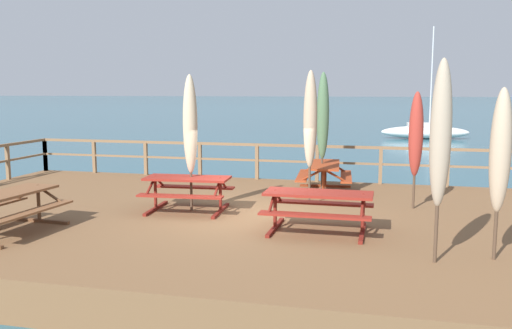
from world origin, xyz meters
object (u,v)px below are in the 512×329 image
object	(u,v)px
patio_umbrella_tall_back_right	(310,120)
patio_umbrella_tall_mid_left	(190,125)
picnic_table_back_left	(318,203)
patio_umbrella_short_mid	(500,152)
patio_umbrella_short_front	(323,116)
picnic_table_mid_left	(187,186)
patio_umbrella_short_back	(416,135)
sailboat_distant	(425,131)
picnic_table_mid_centre	(325,171)
patio_umbrella_tall_mid_right	(441,135)
picnic_table_back_right	(6,204)

from	to	relation	value
patio_umbrella_tall_back_right	patio_umbrella_tall_mid_left	world-z (taller)	patio_umbrella_tall_back_right
picnic_table_back_left	patio_umbrella_short_mid	distance (m)	3.33
patio_umbrella_short_front	patio_umbrella_tall_mid_left	bearing A→B (deg)	-131.69
picnic_table_mid_left	patio_umbrella_short_back	world-z (taller)	patio_umbrella_short_back
patio_umbrella_tall_back_right	sailboat_distant	bearing A→B (deg)	80.85
picnic_table_mid_centre	patio_umbrella_short_back	size ratio (longest dim) A/B	0.80
patio_umbrella_short_back	patio_umbrella_tall_mid_right	xyz separation A→B (m)	(0.15, -3.95, 0.32)
patio_umbrella_short_front	patio_umbrella_short_back	bearing A→B (deg)	-33.56
picnic_table_mid_left	patio_umbrella_short_front	size ratio (longest dim) A/B	0.62
patio_umbrella_tall_back_right	patio_umbrella_tall_mid_right	bearing A→B (deg)	-56.59
picnic_table_back_left	patio_umbrella_tall_back_right	size ratio (longest dim) A/B	0.65
picnic_table_back_right	patio_umbrella_tall_back_right	xyz separation A→B (m)	(5.19, 3.88, 1.43)
patio_umbrella_tall_back_right	patio_umbrella_tall_mid_left	distance (m)	2.78
picnic_table_mid_centre	patio_umbrella_short_front	bearing A→B (deg)	150.13
picnic_table_mid_centre	patio_umbrella_tall_mid_left	xyz separation A→B (m)	(-2.65, -2.85, 1.36)
patio_umbrella_short_front	patio_umbrella_short_back	distance (m)	2.74
picnic_table_back_left	patio_umbrella_tall_back_right	world-z (taller)	patio_umbrella_tall_back_right
picnic_table_back_right	patio_umbrella_short_mid	world-z (taller)	patio_umbrella_short_mid
picnic_table_back_left	patio_umbrella_short_front	xyz separation A→B (m)	(-0.41, 4.04, 1.44)
patio_umbrella_short_front	sailboat_distant	world-z (taller)	sailboat_distant
picnic_table_back_right	picnic_table_mid_left	world-z (taller)	same
picnic_table_mid_centre	patio_umbrella_short_back	world-z (taller)	patio_umbrella_short_back
picnic_table_back_left	patio_umbrella_short_front	bearing A→B (deg)	95.74
picnic_table_back_right	patio_umbrella_tall_mid_left	xyz separation A→B (m)	(2.71, 2.63, 1.36)
patio_umbrella_tall_back_right	patio_umbrella_tall_mid_right	xyz separation A→B (m)	(2.52, -3.81, 0.01)
picnic_table_back_right	patio_umbrella_short_front	world-z (taller)	patio_umbrella_short_front
patio_umbrella_short_back	picnic_table_back_right	bearing A→B (deg)	-151.97
picnic_table_mid_centre	patio_umbrella_tall_mid_left	bearing A→B (deg)	-132.92
picnic_table_mid_left	patio_umbrella_tall_mid_right	size ratio (longest dim) A/B	0.62
patio_umbrella_tall_mid_right	patio_umbrella_short_front	bearing A→B (deg)	113.89
picnic_table_mid_centre	picnic_table_mid_left	bearing A→B (deg)	-133.10
patio_umbrella_short_back	patio_umbrella_tall_mid_left	bearing A→B (deg)	-163.98
picnic_table_mid_left	patio_umbrella_short_back	bearing A→B (deg)	16.40
patio_umbrella_short_back	picnic_table_back_left	bearing A→B (deg)	-126.23
picnic_table_back_right	sailboat_distant	xyz separation A→B (m)	(9.54, 30.89, -0.74)
picnic_table_back_left	picnic_table_mid_centre	bearing A→B (deg)	94.75
picnic_table_back_right	patio_umbrella_short_back	distance (m)	8.63
patio_umbrella_short_back	picnic_table_mid_left	bearing A→B (deg)	-163.60
picnic_table_mid_centre	patio_umbrella_tall_mid_left	world-z (taller)	patio_umbrella_tall_mid_left
picnic_table_back_left	patio_umbrella_short_back	bearing A→B (deg)	53.77
picnic_table_back_right	patio_umbrella_short_front	bearing A→B (deg)	46.26
picnic_table_mid_centre	patio_umbrella_tall_back_right	distance (m)	2.15
patio_umbrella_tall_mid_left	sailboat_distant	size ratio (longest dim) A/B	0.39
picnic_table_mid_left	patio_umbrella_short_back	xyz separation A→B (m)	(4.91, 1.45, 1.13)
picnic_table_back_left	sailboat_distant	xyz separation A→B (m)	(3.84, 29.41, -0.74)
picnic_table_mid_left	patio_umbrella_short_front	distance (m)	4.22
patio_umbrella_tall_mid_left	patio_umbrella_short_mid	size ratio (longest dim) A/B	1.11
patio_umbrella_short_mid	picnic_table_back_left	bearing A→B (deg)	160.52
picnic_table_back_left	patio_umbrella_tall_mid_right	size ratio (longest dim) A/B	0.65
picnic_table_back_right	picnic_table_back_left	size ratio (longest dim) A/B	1.09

